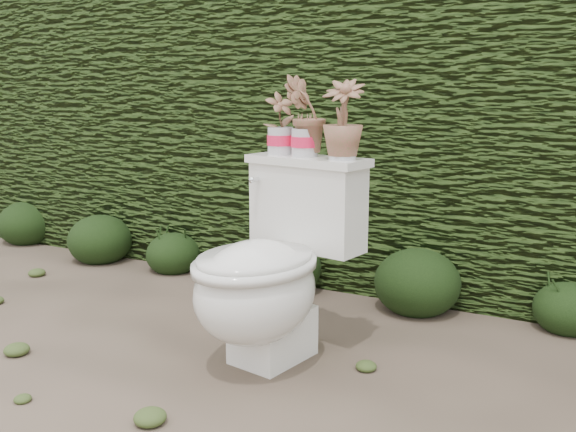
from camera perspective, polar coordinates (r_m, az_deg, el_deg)
The scene contains 12 objects.
ground at distance 2.41m, azimuth -3.84°, elevation -14.38°, with size 60.00×60.00×0.00m, color #715F4E.
hedge at distance 3.64m, azimuth 9.41°, elevation 7.39°, with size 8.00×1.00×1.60m, color #314818.
toilet at distance 2.44m, azimuth -1.68°, elevation -5.04°, with size 0.57×0.75×0.78m.
potted_plant_left at distance 2.62m, azimuth -0.68°, elevation 8.09°, with size 0.13×0.08×0.24m, color #226A21.
potted_plant_center at distance 2.54m, azimuth 1.50°, elevation 8.72°, with size 0.17×0.13×0.30m, color #226A21.
potted_plant_right at distance 2.44m, azimuth 4.89°, elevation 8.36°, with size 0.16×0.16×0.29m, color #226A21.
liriope_clump_0 at distance 4.72m, azimuth -22.20°, elevation -0.30°, with size 0.39×0.39×0.31m, color black.
liriope_clump_1 at distance 4.08m, azimuth -16.39°, elevation -1.67°, with size 0.39×0.39×0.31m, color black.
liriope_clump_2 at distance 3.76m, azimuth -10.19°, elevation -2.94°, with size 0.31×0.31×0.25m, color black.
liriope_clump_3 at distance 3.34m, azimuth -0.28°, elevation -4.11°, with size 0.38×0.38×0.31m, color black.
liriope_clump_4 at distance 3.11m, azimuth 11.44°, elevation -5.34°, with size 0.41×0.41×0.33m, color black.
liriope_clump_5 at distance 3.08m, azimuth 23.73°, elevation -7.07°, with size 0.30×0.30×0.24m, color black.
Camera 1 is at (1.15, -1.84, 1.05)m, focal length 40.00 mm.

